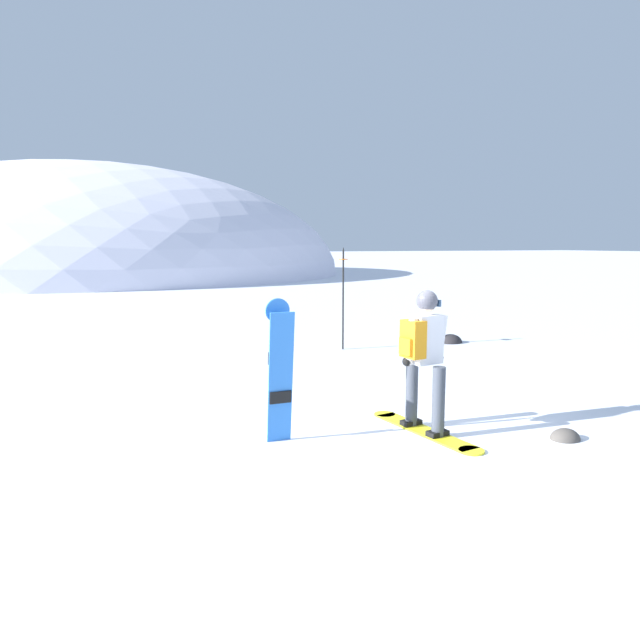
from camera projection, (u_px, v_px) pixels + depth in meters
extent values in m
plane|color=white|center=(395.00, 428.00, 7.07)|extent=(300.00, 300.00, 0.00)
ellipsoid|color=white|center=(92.00, 275.00, 41.48)|extent=(35.88, 32.29, 15.67)
cube|color=yellow|center=(424.00, 431.00, 6.93)|extent=(0.52, 1.58, 0.02)
cylinder|color=yellow|center=(385.00, 415.00, 7.59)|extent=(0.28, 0.28, 0.02)
cylinder|color=yellow|center=(471.00, 451.00, 6.26)|extent=(0.28, 0.28, 0.02)
cube|color=black|center=(411.00, 422.00, 7.13)|extent=(0.27, 0.18, 0.06)
cube|color=black|center=(438.00, 433.00, 6.72)|extent=(0.27, 0.18, 0.06)
cylinder|color=#3D424C|center=(412.00, 392.00, 7.08)|extent=(0.15, 0.15, 0.82)
cylinder|color=#3D424C|center=(438.00, 402.00, 6.67)|extent=(0.15, 0.15, 0.82)
cube|color=silver|center=(426.00, 339.00, 6.78)|extent=(0.39, 0.27, 0.58)
cylinder|color=silver|center=(411.00, 341.00, 6.67)|extent=(0.13, 0.19, 0.57)
cylinder|color=silver|center=(441.00, 338.00, 6.90)|extent=(0.13, 0.19, 0.57)
sphere|color=black|center=(407.00, 362.00, 6.72)|extent=(0.11, 0.11, 0.11)
sphere|color=black|center=(439.00, 357.00, 6.98)|extent=(0.11, 0.11, 0.11)
cube|color=orange|center=(413.00, 339.00, 6.68)|extent=(0.22, 0.30, 0.44)
cube|color=orange|center=(406.00, 347.00, 6.64)|extent=(0.09, 0.21, 0.20)
sphere|color=beige|center=(427.00, 303.00, 6.73)|extent=(0.21, 0.21, 0.21)
sphere|color=#4C4C56|center=(427.00, 301.00, 6.72)|extent=(0.25, 0.25, 0.25)
cube|color=navy|center=(435.00, 303.00, 6.79)|extent=(0.06, 0.17, 0.08)
cube|color=blue|center=(281.00, 378.00, 6.45)|extent=(0.28, 0.20, 1.51)
cylinder|color=blue|center=(278.00, 311.00, 6.44)|extent=(0.28, 0.06, 0.28)
cube|color=black|center=(280.00, 358.00, 6.45)|extent=(0.25, 0.09, 0.15)
cube|color=black|center=(280.00, 397.00, 6.51)|extent=(0.25, 0.09, 0.15)
cylinder|color=black|center=(343.00, 300.00, 12.22)|extent=(0.04, 0.04, 2.11)
cylinder|color=orange|center=(343.00, 259.00, 12.11)|extent=(0.20, 0.20, 0.02)
cone|color=black|center=(343.00, 249.00, 12.08)|extent=(0.04, 0.04, 0.08)
ellipsoid|color=#282628|center=(450.00, 343.00, 13.19)|extent=(0.56, 0.48, 0.39)
ellipsoid|color=#4C4742|center=(565.00, 439.00, 6.67)|extent=(0.36, 0.31, 0.25)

